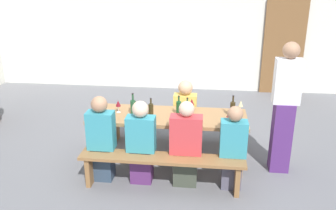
% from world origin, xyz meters
% --- Properties ---
extents(ground_plane, '(24.00, 24.00, 0.00)m').
position_xyz_m(ground_plane, '(0.00, 0.00, 0.00)').
color(ground_plane, slate).
extents(back_wall, '(14.00, 0.20, 3.20)m').
position_xyz_m(back_wall, '(0.00, 3.74, 1.60)').
color(back_wall, silver).
rests_on(back_wall, ground).
extents(wooden_door, '(0.90, 0.06, 2.10)m').
position_xyz_m(wooden_door, '(2.19, 3.60, 1.05)').
color(wooden_door, brown).
rests_on(wooden_door, ground).
extents(tasting_table, '(2.20, 0.74, 0.75)m').
position_xyz_m(tasting_table, '(0.00, 0.00, 0.67)').
color(tasting_table, '#9E7247').
rests_on(tasting_table, ground).
extents(bench_near, '(2.10, 0.30, 0.45)m').
position_xyz_m(bench_near, '(0.00, -0.67, 0.36)').
color(bench_near, olive).
rests_on(bench_near, ground).
extents(bench_far, '(2.10, 0.30, 0.45)m').
position_xyz_m(bench_far, '(0.00, 0.67, 0.36)').
color(bench_far, olive).
rests_on(bench_far, ground).
extents(wine_bottle_0, '(0.07, 0.07, 0.29)m').
position_xyz_m(wine_bottle_0, '(-0.22, -0.14, 0.86)').
color(wine_bottle_0, '#332814').
rests_on(wine_bottle_0, tasting_table).
extents(wine_bottle_1, '(0.06, 0.06, 0.31)m').
position_xyz_m(wine_bottle_1, '(0.27, -0.12, 0.87)').
color(wine_bottle_1, '#234C2D').
rests_on(wine_bottle_1, tasting_table).
extents(wine_bottle_2, '(0.07, 0.07, 0.29)m').
position_xyz_m(wine_bottle_2, '(0.15, 0.02, 0.86)').
color(wine_bottle_2, '#194723').
rests_on(wine_bottle_2, tasting_table).
extents(wine_bottle_3, '(0.07, 0.07, 0.31)m').
position_xyz_m(wine_bottle_3, '(0.89, 0.05, 0.86)').
color(wine_bottle_3, '#332814').
rests_on(wine_bottle_3, tasting_table).
extents(wine_bottle_4, '(0.07, 0.07, 0.32)m').
position_xyz_m(wine_bottle_4, '(-0.48, -0.05, 0.87)').
color(wine_bottle_4, '#234C2D').
rests_on(wine_bottle_4, tasting_table).
extents(wine_glass_0, '(0.08, 0.08, 0.17)m').
position_xyz_m(wine_glass_0, '(0.84, -0.20, 0.87)').
color(wine_glass_0, silver).
rests_on(wine_glass_0, tasting_table).
extents(wine_glass_1, '(0.07, 0.07, 0.18)m').
position_xyz_m(wine_glass_1, '(-0.71, 0.02, 0.88)').
color(wine_glass_1, silver).
rests_on(wine_glass_1, tasting_table).
extents(wine_glass_2, '(0.07, 0.07, 0.16)m').
position_xyz_m(wine_glass_2, '(0.32, 0.27, 0.86)').
color(wine_glass_2, silver).
rests_on(wine_glass_2, tasting_table).
extents(wine_glass_3, '(0.07, 0.07, 0.18)m').
position_xyz_m(wine_glass_3, '(1.01, 0.22, 0.88)').
color(wine_glass_3, silver).
rests_on(wine_glass_3, tasting_table).
extents(seated_guest_near_0, '(0.35, 0.24, 1.17)m').
position_xyz_m(seated_guest_near_0, '(-0.82, -0.52, 0.56)').
color(seated_guest_near_0, '#304256').
rests_on(seated_guest_near_0, ground).
extents(seated_guest_near_1, '(0.37, 0.24, 1.13)m').
position_xyz_m(seated_guest_near_1, '(-0.29, -0.52, 0.54)').
color(seated_guest_near_1, '#552860').
rests_on(seated_guest_near_1, ground).
extents(seated_guest_near_2, '(0.41, 0.24, 1.15)m').
position_xyz_m(seated_guest_near_2, '(0.29, -0.52, 0.54)').
color(seated_guest_near_2, '#3D4236').
rests_on(seated_guest_near_2, ground).
extents(seated_guest_near_3, '(0.33, 0.24, 1.11)m').
position_xyz_m(seated_guest_near_3, '(0.88, -0.52, 0.53)').
color(seated_guest_near_3, '#535060').
rests_on(seated_guest_near_3, ground).
extents(seated_guest_far_0, '(0.35, 0.24, 1.11)m').
position_xyz_m(seated_guest_far_0, '(0.20, 0.52, 0.54)').
color(seated_guest_far_0, '#3E4372').
rests_on(seated_guest_far_0, ground).
extents(standing_host, '(0.34, 0.24, 1.81)m').
position_xyz_m(standing_host, '(1.57, -0.01, 0.90)').
color(standing_host, '#51286D').
rests_on(standing_host, ground).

